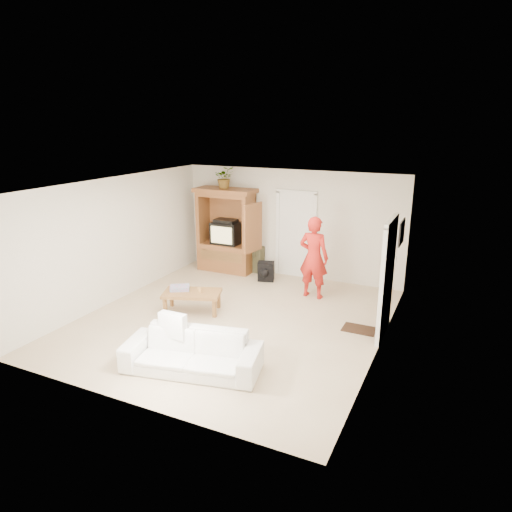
{
  "coord_description": "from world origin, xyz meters",
  "views": [
    {
      "loc": [
        3.83,
        -7.13,
        3.68
      ],
      "look_at": [
        0.2,
        0.6,
        1.15
      ],
      "focal_mm": 32.0,
      "sensor_mm": 36.0,
      "label": 1
    }
  ],
  "objects_px": {
    "sofa": "(192,352)",
    "coffee_table": "(192,294)",
    "man": "(314,257)",
    "armoire": "(227,236)"
  },
  "relations": [
    {
      "from": "man",
      "to": "armoire",
      "type": "bearing_deg",
      "value": -14.38
    },
    {
      "from": "sofa",
      "to": "armoire",
      "type": "bearing_deg",
      "value": 100.52
    },
    {
      "from": "coffee_table",
      "to": "man",
      "type": "bearing_deg",
      "value": 23.52
    },
    {
      "from": "man",
      "to": "coffee_table",
      "type": "relative_size",
      "value": 1.41
    },
    {
      "from": "man",
      "to": "coffee_table",
      "type": "height_order",
      "value": "man"
    },
    {
      "from": "coffee_table",
      "to": "sofa",
      "type": "bearing_deg",
      "value": -76.88
    },
    {
      "from": "man",
      "to": "coffee_table",
      "type": "bearing_deg",
      "value": 47.13
    },
    {
      "from": "man",
      "to": "coffee_table",
      "type": "xyz_separation_m",
      "value": [
        -1.92,
        -1.81,
        -0.53
      ]
    },
    {
      "from": "sofa",
      "to": "coffee_table",
      "type": "distance_m",
      "value": 2.27
    },
    {
      "from": "man",
      "to": "sofa",
      "type": "distance_m",
      "value": 3.82
    }
  ]
}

